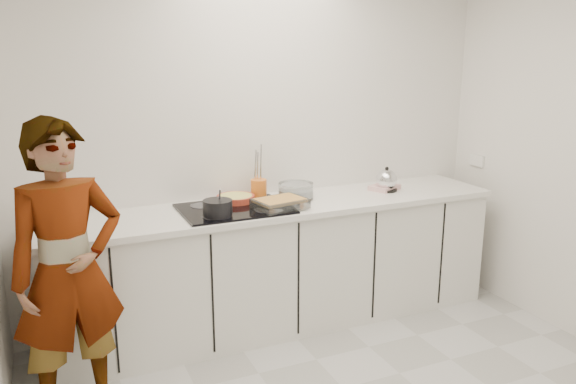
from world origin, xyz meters
name	(u,v)px	position (x,y,z in m)	size (l,w,h in m)	color
wall_back	(264,142)	(0.00, 1.60, 1.30)	(3.60, 0.00, 2.60)	white
base_cabinets	(281,267)	(0.00, 1.28, 0.43)	(3.20, 0.58, 0.87)	white
countertop	(281,206)	(0.00, 1.28, 0.89)	(3.24, 0.64, 0.04)	white
hob	(235,209)	(-0.35, 1.26, 0.92)	(0.72, 0.54, 0.01)	black
tart_dish	(236,198)	(-0.29, 1.41, 0.95)	(0.34, 0.34, 0.04)	#AE3926
saucepan	(218,208)	(-0.51, 1.12, 0.98)	(0.25, 0.25, 0.18)	black
baking_dish	(280,203)	(-0.07, 1.13, 0.96)	(0.37, 0.30, 0.06)	silver
mixing_bowl	(296,192)	(0.15, 1.36, 0.96)	(0.33, 0.33, 0.12)	silver
tea_towel	(384,187)	(0.89, 1.33, 0.93)	(0.22, 0.16, 0.04)	white
kettle	(386,181)	(0.88, 1.30, 0.99)	(0.21, 0.21, 0.19)	black
utensil_crock	(259,189)	(-0.10, 1.46, 0.98)	(0.11, 0.11, 0.14)	orange
cook	(68,273)	(-1.43, 0.77, 0.82)	(0.60, 0.39, 1.63)	white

